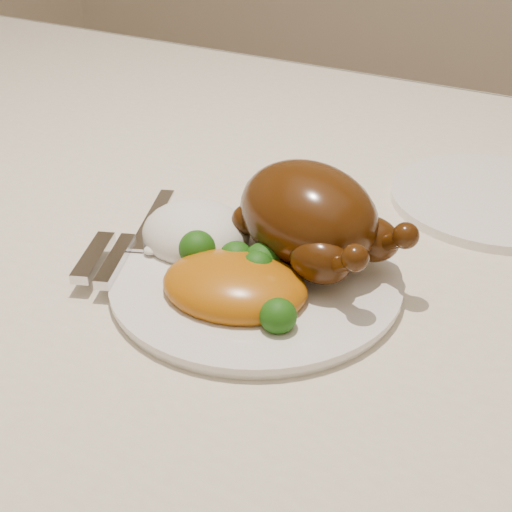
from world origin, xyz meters
The scene contains 8 objects.
dining_table centered at (0.00, 0.00, 0.67)m, with size 1.60×0.90×0.76m.
tablecloth centered at (0.00, 0.00, 0.74)m, with size 1.73×1.03×0.18m.
dinner_plate centered at (0.15, -0.13, 0.77)m, with size 0.26×0.26×0.01m, color white.
side_plate centered at (0.30, 0.14, 0.77)m, with size 0.23×0.23×0.01m, color white.
roast_chicken centered at (0.18, -0.08, 0.82)m, with size 0.19×0.16×0.09m.
rice_mound centered at (0.07, -0.11, 0.79)m, with size 0.11×0.10×0.06m.
mac_and_cheese centered at (0.15, -0.16, 0.79)m, with size 0.14×0.12×0.05m.
cutlery centered at (0.02, -0.16, 0.78)m, with size 0.07×0.19×0.01m.
Camera 1 is at (0.41, -0.59, 1.12)m, focal length 50.00 mm.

